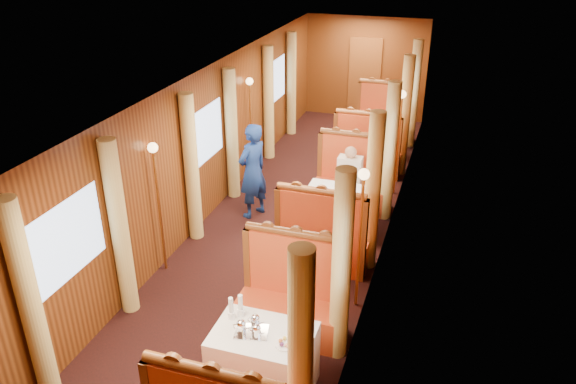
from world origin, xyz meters
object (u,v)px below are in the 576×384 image
at_px(passenger, 349,174).
at_px(table_mid, 339,212).
at_px(steward, 253,171).
at_px(banquette_far_fwd, 367,154).
at_px(teapot_left, 241,329).
at_px(rose_vase_mid, 339,181).
at_px(table_far, 376,139).
at_px(rose_vase_far, 376,114).
at_px(banquette_near_aft, 292,301).
at_px(teapot_right, 257,333).
at_px(tea_tray, 251,332).
at_px(fruit_plate, 286,343).
at_px(banquette_far_aft, 383,122).
at_px(banquette_mid_aft, 352,184).
at_px(banquette_mid_fwd, 323,241).
at_px(teapot_back, 255,323).
at_px(table_near, 264,361).

bearing_deg(passenger, table_mid, -90.00).
height_order(steward, passenger, steward).
bearing_deg(table_mid, banquette_far_fwd, 90.00).
height_order(teapot_left, rose_vase_mid, rose_vase_mid).
bearing_deg(rose_vase_mid, table_far, 89.77).
bearing_deg(rose_vase_far, banquette_far_fwd, -88.22).
relative_size(banquette_near_aft, table_mid, 1.28).
height_order(teapot_right, rose_vase_mid, rose_vase_mid).
relative_size(tea_tray, passenger, 0.45).
relative_size(banquette_far_fwd, fruit_plate, 6.10).
relative_size(table_mid, banquette_far_fwd, 0.78).
height_order(banquette_far_fwd, banquette_far_aft, same).
bearing_deg(teapot_right, rose_vase_mid, 104.18).
relative_size(banquette_far_aft, steward, 0.82).
bearing_deg(tea_tray, rose_vase_mid, 88.37).
height_order(table_mid, teapot_left, teapot_left).
xyz_separation_m(banquette_mid_aft, steward, (-1.52, -0.84, 0.39)).
distance_m(banquette_far_aft, teapot_left, 8.10).
distance_m(banquette_mid_fwd, banquette_mid_aft, 2.03).
distance_m(banquette_far_aft, fruit_plate, 8.12).
bearing_deg(table_far, banquette_near_aft, -90.00).
height_order(teapot_back, rose_vase_far, rose_vase_far).
distance_m(table_mid, teapot_back, 3.48).
xyz_separation_m(banquette_near_aft, fruit_plate, (0.28, -1.11, 0.35)).
relative_size(banquette_near_aft, teapot_right, 8.80).
bearing_deg(tea_tray, banquette_near_aft, 83.74).
distance_m(teapot_back, rose_vase_mid, 3.45).
bearing_deg(passenger, banquette_mid_aft, 90.00).
xyz_separation_m(teapot_left, rose_vase_far, (0.17, 7.08, 0.11)).
distance_m(banquette_mid_aft, fruit_plate, 4.63).
xyz_separation_m(banquette_mid_aft, banquette_far_aft, (0.00, 3.50, 0.00)).
height_order(banquette_mid_aft, table_far, banquette_mid_aft).
xyz_separation_m(banquette_mid_aft, rose_vase_mid, (-0.01, -1.01, 0.50)).
relative_size(fruit_plate, rose_vase_mid, 0.61).
distance_m(teapot_left, steward, 3.98).
bearing_deg(teapot_right, table_far, 104.24).
bearing_deg(banquette_far_fwd, tea_tray, -91.09).
relative_size(banquette_far_aft, teapot_right, 8.80).
bearing_deg(passenger, banquette_far_aft, 90.00).
distance_m(teapot_back, steward, 3.89).
bearing_deg(teapot_right, tea_tray, 159.33).
distance_m(banquette_far_fwd, tea_tray, 6.02).
relative_size(teapot_back, fruit_plate, 0.72).
xyz_separation_m(banquette_mid_fwd, passenger, (-0.00, 1.75, 0.32)).
bearing_deg(teapot_right, banquette_far_fwd, 104.20).
xyz_separation_m(table_near, steward, (-1.52, 3.68, 0.44)).
xyz_separation_m(banquette_near_aft, rose_vase_mid, (-0.01, 2.49, 0.50)).
height_order(banquette_far_fwd, rose_vase_far, banquette_far_fwd).
height_order(teapot_left, fruit_plate, teapot_left).
bearing_deg(table_far, banquette_mid_aft, -90.00).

